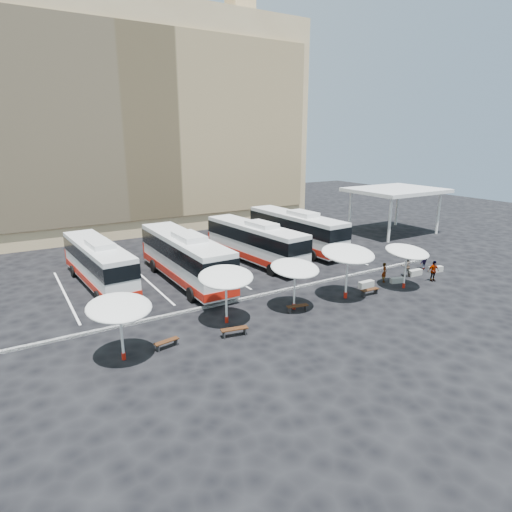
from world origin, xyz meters
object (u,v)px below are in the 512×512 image
wood_bench_3 (370,290)px  passenger_2 (433,271)px  sunshade_0 (119,308)px  passenger_0 (384,272)px  passenger_1 (406,266)px  wood_bench_1 (234,330)px  bus_0 (98,262)px  bus_2 (255,241)px  wood_bench_0 (167,342)px  conc_bench_3 (436,269)px  sunshade_2 (295,268)px  sunshade_3 (348,254)px  conc_bench_1 (397,280)px  bus_3 (296,229)px  sunshade_4 (407,252)px  wood_bench_2 (297,307)px  sunshade_1 (226,277)px  passenger_3 (424,261)px  conc_bench_0 (366,284)px  conc_bench_2 (415,273)px  bus_1 (185,256)px

wood_bench_3 → passenger_2: passenger_2 is taller
sunshade_0 → passenger_2: (23.96, -0.23, -2.01)m
passenger_0 → passenger_2: bearing=-74.4°
passenger_1 → wood_bench_1: bearing=37.1°
bus_0 → passenger_1: (21.65, -10.65, -0.98)m
passenger_2 → bus_2: bearing=143.2°
wood_bench_0 → passenger_1: size_ratio=0.82×
bus_0 → conc_bench_3: bus_0 is taller
sunshade_2 → passenger_0: 9.49m
sunshade_3 → passenger_0: bearing=11.7°
wood_bench_0 → conc_bench_1: bearing=2.6°
bus_3 → sunshade_0: bus_3 is taller
sunshade_0 → passenger_0: bearing=4.5°
sunshade_4 → wood_bench_2: 9.87m
bus_0 → conc_bench_1: (19.79, -11.39, -1.65)m
bus_2 → passenger_1: bearing=-55.1°
wood_bench_1 → conc_bench_3: (20.14, 1.75, -0.14)m
passenger_0 → sunshade_2: bearing=138.9°
sunshade_1 → sunshade_2: 4.78m
conc_bench_1 → passenger_3: bearing=15.4°
bus_0 → sunshade_3: size_ratio=2.79×
wood_bench_2 → conc_bench_1: size_ratio=1.34×
bus_2 → passenger_2: 14.97m
bus_0 → sunshade_4: size_ratio=3.27×
bus_2 → passenger_3: size_ratio=7.94×
sunshade_3 → wood_bench_1: 10.01m
wood_bench_1 → conc_bench_3: 20.22m
wood_bench_0 → conc_bench_0: bearing=4.8°
passenger_0 → passenger_3: size_ratio=1.00×
sunshade_2 → wood_bench_0: 9.39m
bus_3 → passenger_1: bus_3 is taller
wood_bench_0 → conc_bench_2: 21.67m
bus_2 → sunshade_0: (-14.74, -11.51, 0.89)m
wood_bench_3 → sunshade_3: bearing=166.2°
passenger_1 → passenger_3: size_ratio=1.13×
wood_bench_3 → wood_bench_2: bearing=177.7°
bus_0 → bus_3: (19.11, 0.98, 0.18)m
wood_bench_1 → passenger_0: size_ratio=1.05×
conc_bench_0 → passenger_3: bearing=6.0°
conc_bench_3 → wood_bench_1: bearing=-175.0°
sunshade_1 → sunshade_2: size_ratio=1.27×
bus_0 → passenger_3: 26.49m
wood_bench_1 → passenger_0: 14.65m
sunshade_0 → passenger_2: 24.05m
wood_bench_2 → conc_bench_2: size_ratio=1.16×
wood_bench_0 → conc_bench_2: size_ratio=1.11×
sunshade_2 → passenger_0: (9.23, 0.77, -2.04)m
conc_bench_0 → passenger_2: size_ratio=0.78×
bus_0 → wood_bench_2: size_ratio=7.82×
bus_1 → sunshade_1: bearing=-95.7°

